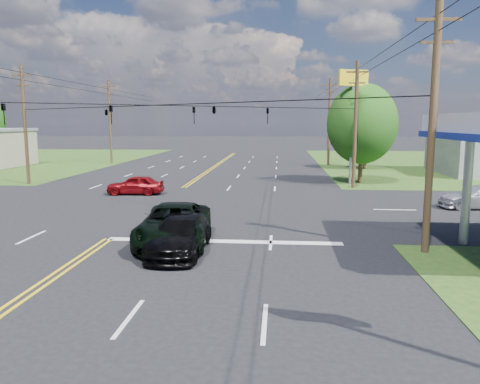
# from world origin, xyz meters

# --- Properties ---
(ground) EXTENTS (280.00, 280.00, 0.00)m
(ground) POSITION_xyz_m (0.00, 12.00, 0.00)
(ground) COLOR black
(ground) RESTS_ON ground
(stop_bar) EXTENTS (10.00, 0.50, 0.02)m
(stop_bar) POSITION_xyz_m (5.00, 4.00, 0.00)
(stop_bar) COLOR silver
(stop_bar) RESTS_ON ground
(pole_se) EXTENTS (1.60, 0.28, 9.50)m
(pole_se) POSITION_xyz_m (13.00, 3.00, 4.92)
(pole_se) COLOR #3E2F1A
(pole_se) RESTS_ON ground
(pole_nw) EXTENTS (1.60, 0.28, 9.50)m
(pole_nw) POSITION_xyz_m (-13.00, 21.00, 4.92)
(pole_nw) COLOR #3E2F1A
(pole_nw) RESTS_ON ground
(pole_ne) EXTENTS (1.60, 0.28, 9.50)m
(pole_ne) POSITION_xyz_m (13.00, 21.00, 4.92)
(pole_ne) COLOR #3E2F1A
(pole_ne) RESTS_ON ground
(pole_left_far) EXTENTS (1.60, 0.28, 10.00)m
(pole_left_far) POSITION_xyz_m (-13.00, 40.00, 5.17)
(pole_left_far) COLOR #3E2F1A
(pole_left_far) RESTS_ON ground
(pole_right_far) EXTENTS (1.60, 0.28, 10.00)m
(pole_right_far) POSITION_xyz_m (13.00, 40.00, 5.17)
(pole_right_far) COLOR #3E2F1A
(pole_right_far) RESTS_ON ground
(span_wire_signals) EXTENTS (26.00, 18.00, 1.13)m
(span_wire_signals) POSITION_xyz_m (0.00, 12.00, 6.00)
(span_wire_signals) COLOR black
(span_wire_signals) RESTS_ON ground
(power_lines) EXTENTS (26.04, 100.00, 0.64)m
(power_lines) POSITION_xyz_m (0.00, 10.00, 8.60)
(power_lines) COLOR black
(power_lines) RESTS_ON ground
(tree_right_a) EXTENTS (5.70, 5.70, 8.18)m
(tree_right_a) POSITION_xyz_m (14.00, 24.00, 4.87)
(tree_right_a) COLOR #3E2F1A
(tree_right_a) RESTS_ON ground
(tree_right_b) EXTENTS (4.94, 4.94, 7.09)m
(tree_right_b) POSITION_xyz_m (16.50, 36.00, 4.22)
(tree_right_b) COLOR #3E2F1A
(tree_right_b) RESTS_ON ground
(pickup_dkgreen) EXTENTS (3.19, 6.11, 1.64)m
(pickup_dkgreen) POSITION_xyz_m (3.00, 3.50, 0.82)
(pickup_dkgreen) COLOR black
(pickup_dkgreen) RESTS_ON ground
(suv_black) EXTENTS (1.99, 4.82, 1.40)m
(suv_black) POSITION_xyz_m (3.53, 2.22, 0.70)
(suv_black) COLOR black
(suv_black) RESTS_ON ground
(sedan_red) EXTENTS (4.00, 1.78, 1.34)m
(sedan_red) POSITION_xyz_m (-2.72, 16.53, 0.67)
(sedan_red) COLOR maroon
(sedan_red) RESTS_ON ground
(sedan_far) EXTENTS (4.80, 2.22, 1.36)m
(sedan_far) POSITION_xyz_m (19.08, 13.00, 0.68)
(sedan_far) COLOR silver
(sedan_far) RESTS_ON ground
(polesign_ne) EXTENTS (2.40, 1.16, 9.05)m
(polesign_ne) POSITION_xyz_m (13.00, 22.77, 7.18)
(polesign_ne) COLOR #A5A5AA
(polesign_ne) RESTS_ON ground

